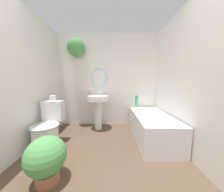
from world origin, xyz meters
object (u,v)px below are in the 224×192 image
pedestal_sink (98,105)px  bathtub (151,126)px  shampoo_bottle (137,101)px  toilet (48,130)px  potted_plant (46,158)px  toilet_paper_roll (53,98)px

pedestal_sink → bathtub: pedestal_sink is taller
pedestal_sink → shampoo_bottle: bearing=7.4°
toilet → potted_plant: toilet is taller
pedestal_sink → toilet_paper_roll: size_ratio=8.44×
pedestal_sink → shampoo_bottle: size_ratio=3.93×
shampoo_bottle → bathtub: bearing=-71.7°
shampoo_bottle → potted_plant: size_ratio=0.43×
pedestal_sink → bathtub: 1.29m
toilet → shampoo_bottle: 2.02m
shampoo_bottle → toilet: bearing=-151.3°
potted_plant → toilet_paper_roll: toilet_paper_roll is taller
toilet_paper_roll → pedestal_sink: bearing=38.2°
potted_plant → toilet_paper_roll: bearing=112.9°
bathtub → toilet_paper_roll: bearing=-175.6°
shampoo_bottle → toilet_paper_roll: size_ratio=2.15×
toilet → toilet_paper_roll: toilet_paper_roll is taller
pedestal_sink → bathtub: bearing=-21.8°
toilet → pedestal_sink: 1.17m
potted_plant → toilet_paper_roll: 1.14m
toilet → bathtub: toilet is taller
toilet → potted_plant: size_ratio=1.47×
shampoo_bottle → toilet_paper_roll: (-1.74, -0.74, 0.16)m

